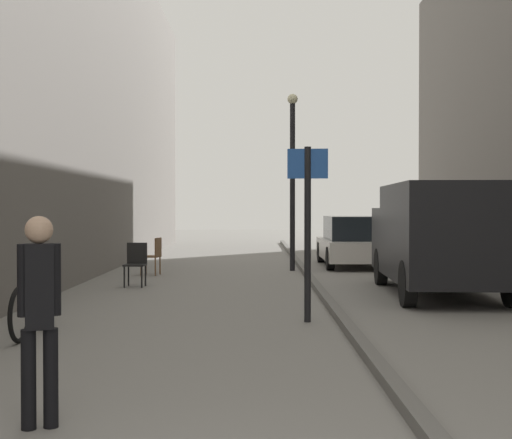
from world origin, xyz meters
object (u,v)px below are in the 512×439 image
object	(u,v)px
cafe_chair_by_doorway	(155,253)
delivery_van	(440,235)
street_sign_post	(308,218)
parked_car	(354,242)
bicycle_leaning	(35,307)
cafe_chair_near_window	(137,261)
lamp_post	(293,170)
pedestrian_main_foreground	(40,306)

from	to	relation	value
cafe_chair_by_doorway	delivery_van	bearing A→B (deg)	-113.54
street_sign_post	parked_car	bearing A→B (deg)	-96.40
parked_car	bicycle_leaning	bearing A→B (deg)	-117.02
parked_car	cafe_chair_near_window	world-z (taller)	parked_car
delivery_van	lamp_post	size ratio (longest dim) A/B	1.09
street_sign_post	bicycle_leaning	xyz separation A→B (m)	(-3.71, -1.13, -1.16)
street_sign_post	delivery_van	bearing A→B (deg)	-125.51
pedestrian_main_foreground	lamp_post	world-z (taller)	lamp_post
lamp_post	cafe_chair_by_doorway	world-z (taller)	lamp_post
cafe_chair_by_doorway	cafe_chair_near_window	bearing A→B (deg)	-169.91
parked_car	cafe_chair_near_window	distance (m)	7.62
pedestrian_main_foreground	cafe_chair_by_doorway	distance (m)	12.50
pedestrian_main_foreground	parked_car	xyz separation A→B (m)	(4.50, 15.21, -0.23)
pedestrian_main_foreground	parked_car	bearing A→B (deg)	55.33
pedestrian_main_foreground	cafe_chair_near_window	bearing A→B (deg)	77.18
pedestrian_main_foreground	cafe_chair_by_doorway	bearing A→B (deg)	76.00
cafe_chair_near_window	cafe_chair_by_doorway	size ratio (longest dim) A/B	1.00
lamp_post	pedestrian_main_foreground	bearing A→B (deg)	-100.93
pedestrian_main_foreground	street_sign_post	size ratio (longest dim) A/B	0.63
lamp_post	cafe_chair_near_window	xyz separation A→B (m)	(-3.57, -3.83, -2.18)
pedestrian_main_foreground	parked_car	distance (m)	15.86
cafe_chair_near_window	cafe_chair_by_doorway	distance (m)	2.60
delivery_van	lamp_post	xyz separation A→B (m)	(-2.57, 5.35, 1.56)
pedestrian_main_foreground	delivery_van	distance (m)	9.83
parked_car	bicycle_leaning	size ratio (longest dim) A/B	2.37
parked_car	bicycle_leaning	xyz separation A→B (m)	(-5.78, -11.25, -0.33)
pedestrian_main_foreground	lamp_post	xyz separation A→B (m)	(2.64, 13.69, 1.78)
street_sign_post	cafe_chair_by_doorway	bearing A→B (deg)	-60.44
lamp_post	bicycle_leaning	size ratio (longest dim) A/B	2.69
street_sign_post	bicycle_leaning	distance (m)	4.05
bicycle_leaning	lamp_post	bearing A→B (deg)	69.54
cafe_chair_near_window	cafe_chair_by_doorway	xyz separation A→B (m)	(0.01, 2.60, 0.00)
lamp_post	cafe_chair_by_doorway	xyz separation A→B (m)	(-3.56, -1.23, -2.18)
lamp_post	bicycle_leaning	distance (m)	10.75
bicycle_leaning	pedestrian_main_foreground	bearing A→B (deg)	-70.47
lamp_post	bicycle_leaning	xyz separation A→B (m)	(-3.93, -9.73, -2.34)
pedestrian_main_foreground	street_sign_post	distance (m)	5.67
pedestrian_main_foreground	delivery_van	size ratio (longest dim) A/B	0.32
parked_car	cafe_chair_near_window	bearing A→B (deg)	-135.22
parked_car	cafe_chair_by_doorway	xyz separation A→B (m)	(-5.41, -2.75, -0.17)
delivery_van	lamp_post	world-z (taller)	lamp_post
delivery_van	cafe_chair_near_window	bearing A→B (deg)	168.66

